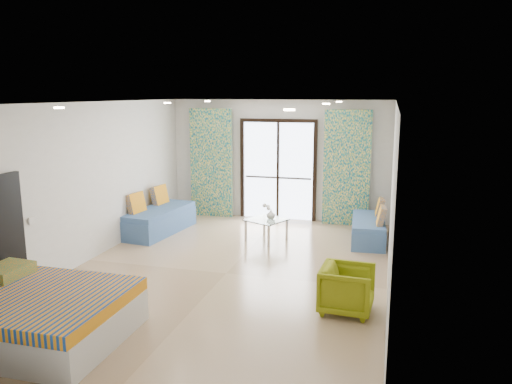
% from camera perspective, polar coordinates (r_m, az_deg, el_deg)
% --- Properties ---
extents(floor, '(5.00, 7.50, 0.01)m').
position_cam_1_polar(floor, '(8.12, -3.41, -9.26)').
color(floor, '#9B7D5C').
rests_on(floor, ground).
extents(ceiling, '(5.00, 7.50, 0.01)m').
position_cam_1_polar(ceiling, '(7.61, -3.65, 10.16)').
color(ceiling, silver).
rests_on(ceiling, ground).
extents(wall_back, '(5.00, 0.01, 2.70)m').
position_cam_1_polar(wall_back, '(11.32, 2.58, 3.67)').
color(wall_back, silver).
rests_on(wall_back, ground).
extents(wall_front, '(5.00, 0.01, 2.70)m').
position_cam_1_polar(wall_front, '(4.49, -19.24, -8.84)').
color(wall_front, silver).
rests_on(wall_front, ground).
extents(wall_left, '(0.01, 7.50, 2.70)m').
position_cam_1_polar(wall_left, '(8.86, -19.02, 0.94)').
color(wall_left, silver).
rests_on(wall_left, ground).
extents(wall_right, '(0.01, 7.50, 2.70)m').
position_cam_1_polar(wall_right, '(7.35, 15.27, -0.86)').
color(wall_right, silver).
rests_on(wall_right, ground).
extents(balcony_door, '(1.76, 0.08, 2.28)m').
position_cam_1_polar(balcony_door, '(11.30, 2.54, 3.19)').
color(balcony_door, black).
rests_on(balcony_door, floor).
extents(balcony_rail, '(1.52, 0.03, 0.04)m').
position_cam_1_polar(balcony_rail, '(11.36, 2.54, 1.65)').
color(balcony_rail, '#595451').
rests_on(balcony_rail, balcony_door).
extents(curtain_left, '(1.00, 0.10, 2.50)m').
position_cam_1_polar(curtain_left, '(11.60, -5.13, 3.32)').
color(curtain_left, beige).
rests_on(curtain_left, floor).
extents(curtain_right, '(1.00, 0.10, 2.50)m').
position_cam_1_polar(curtain_right, '(10.92, 10.33, 2.69)').
color(curtain_right, beige).
rests_on(curtain_right, floor).
extents(downlight_a, '(0.12, 0.12, 0.02)m').
position_cam_1_polar(downlight_a, '(6.47, -21.59, 8.95)').
color(downlight_a, '#FFE0B2').
rests_on(downlight_a, ceiling).
extents(downlight_b, '(0.12, 0.12, 0.02)m').
position_cam_1_polar(downlight_b, '(5.31, 3.82, 9.36)').
color(downlight_b, '#FFE0B2').
rests_on(downlight_b, ceiling).
extents(downlight_c, '(0.12, 0.12, 0.02)m').
position_cam_1_polar(downlight_c, '(9.06, -10.10, 9.99)').
color(downlight_c, '#FFE0B2').
rests_on(downlight_c, ceiling).
extents(downlight_d, '(0.12, 0.12, 0.02)m').
position_cam_1_polar(downlight_d, '(8.27, 8.02, 9.95)').
color(downlight_d, '#FFE0B2').
rests_on(downlight_d, ceiling).
extents(downlight_e, '(0.12, 0.12, 0.02)m').
position_cam_1_polar(downlight_e, '(10.90, -5.56, 10.30)').
color(downlight_e, '#FFE0B2').
rests_on(downlight_e, ceiling).
extents(downlight_f, '(0.12, 0.12, 0.02)m').
position_cam_1_polar(downlight_f, '(10.25, 9.48, 10.14)').
color(downlight_f, '#FFE0B2').
rests_on(downlight_f, ceiling).
extents(switch_plate, '(0.02, 0.10, 0.10)m').
position_cam_1_polar(switch_plate, '(7.84, -24.29, -2.99)').
color(switch_plate, silver).
rests_on(switch_plate, wall_left).
extents(bed, '(2.02, 1.65, 0.70)m').
position_cam_1_polar(bed, '(6.55, -23.91, -12.69)').
color(bed, silver).
rests_on(bed, floor).
extents(daybed_left, '(0.93, 1.90, 0.90)m').
position_cam_1_polar(daybed_left, '(10.52, -11.06, -3.06)').
color(daybed_left, '#3F6196').
rests_on(daybed_left, floor).
extents(daybed_right, '(0.71, 1.62, 0.78)m').
position_cam_1_polar(daybed_right, '(9.99, 12.78, -4.11)').
color(daybed_right, '#3F6196').
rests_on(daybed_right, floor).
extents(coffee_table, '(0.87, 0.87, 0.76)m').
position_cam_1_polar(coffee_table, '(9.72, 1.20, -3.39)').
color(coffee_table, silver).
rests_on(coffee_table, floor).
extents(vase, '(0.23, 0.24, 0.18)m').
position_cam_1_polar(vase, '(9.73, 1.72, -2.56)').
color(vase, white).
rests_on(vase, coffee_table).
extents(armchair, '(0.66, 0.70, 0.69)m').
position_cam_1_polar(armchair, '(6.77, 10.38, -10.62)').
color(armchair, olive).
rests_on(armchair, floor).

